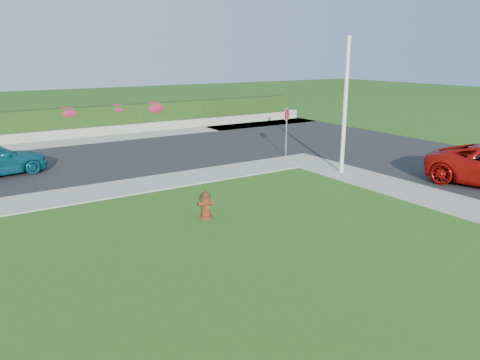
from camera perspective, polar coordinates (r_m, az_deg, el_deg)
ground at (r=10.37m, az=9.94°, el=-11.68°), size 120.00×120.00×0.00m
street_right at (r=21.79m, az=26.37°, el=1.32°), size 8.00×32.00×0.04m
curb_corner at (r=21.16m, az=7.51°, el=2.42°), size 2.00×2.00×0.04m
sidewalk_beyond at (r=26.67m, az=-20.64°, el=4.21°), size 34.00×2.00×0.04m
retaining_wall at (r=28.08m, az=-21.37°, el=5.23°), size 34.00×0.40×0.60m
hedge at (r=28.05m, az=-21.58°, el=6.96°), size 32.00×0.90×1.10m
fire_hydrant at (r=13.57m, az=-4.16°, el=-3.05°), size 0.45×0.43×0.86m
utility_pole at (r=18.77m, az=12.69°, el=8.69°), size 0.16×0.16×5.29m
stop_sign at (r=21.49m, az=5.70°, el=7.15°), size 0.55×0.33×2.28m
flower_clump_d at (r=28.07m, az=-20.20°, el=7.68°), size 1.34×0.86×0.67m
flower_clump_e at (r=28.80m, az=-14.72°, el=8.34°), size 1.20×0.77×0.60m
flower_clump_f at (r=29.61m, az=-10.42°, el=8.64°), size 1.51×0.97×0.75m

